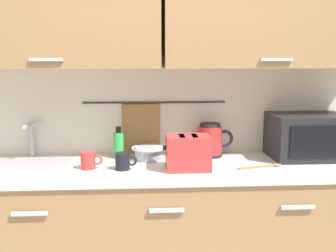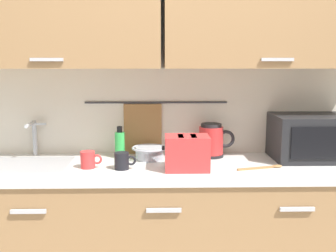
{
  "view_description": "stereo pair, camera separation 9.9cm",
  "coord_description": "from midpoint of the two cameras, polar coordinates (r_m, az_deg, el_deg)",
  "views": [
    {
      "loc": [
        -0.13,
        -2.01,
        1.51
      ],
      "look_at": [
        0.03,
        0.33,
        1.12
      ],
      "focal_mm": 44.13,
      "sensor_mm": 36.0,
      "label": 1
    },
    {
      "loc": [
        -0.03,
        -2.02,
        1.51
      ],
      "look_at": [
        0.03,
        0.33,
        1.12
      ],
      "focal_mm": 44.13,
      "sensor_mm": 36.0,
      "label": 2
    }
  ],
  "objects": [
    {
      "name": "microwave",
      "position": [
        2.66,
        17.81,
        -1.34
      ],
      "size": [
        0.46,
        0.35,
        0.27
      ],
      "color": "black",
      "rests_on": "counter_unit"
    },
    {
      "name": "mug_near_sink",
      "position": [
        2.34,
        -12.12,
        -4.69
      ],
      "size": [
        0.12,
        0.08,
        0.09
      ],
      "color": "red",
      "rests_on": "counter_unit"
    },
    {
      "name": "mixing_bowl",
      "position": [
        2.51,
        -3.81,
        -3.63
      ],
      "size": [
        0.21,
        0.21,
        0.08
      ],
      "color": "#A5ADB7",
      "rests_on": "counter_unit"
    },
    {
      "name": "electric_kettle",
      "position": [
        2.58,
        4.78,
        -1.98
      ],
      "size": [
        0.23,
        0.16,
        0.21
      ],
      "color": "black",
      "rests_on": "counter_unit"
    },
    {
      "name": "dish_soap_bottle",
      "position": [
        2.54,
        -7.94,
        -2.55
      ],
      "size": [
        0.06,
        0.06,
        0.2
      ],
      "color": "green",
      "rests_on": "counter_unit"
    },
    {
      "name": "back_wall_assembly",
      "position": [
        2.55,
        -2.12,
        9.72
      ],
      "size": [
        3.7,
        0.41,
        2.5
      ],
      "color": "silver",
      "rests_on": "ground"
    },
    {
      "name": "toaster",
      "position": [
        2.27,
        1.53,
        -3.68
      ],
      "size": [
        0.26,
        0.17,
        0.19
      ],
      "color": "red",
      "rests_on": "counter_unit"
    },
    {
      "name": "wooden_spoon",
      "position": [
        2.39,
        12.14,
        -5.45
      ],
      "size": [
        0.27,
        0.1,
        0.01
      ],
      "color": "#9E7042",
      "rests_on": "counter_unit"
    },
    {
      "name": "counter_unit",
      "position": [
        2.55,
        -2.04,
        -15.03
      ],
      "size": [
        2.53,
        0.64,
        0.9
      ],
      "color": "#997047",
      "rests_on": "ground"
    },
    {
      "name": "mug_by_kettle",
      "position": [
        2.29,
        -7.47,
        -4.86
      ],
      "size": [
        0.12,
        0.08,
        0.09
      ],
      "color": "black",
      "rests_on": "counter_unit"
    },
    {
      "name": "sink_faucet",
      "position": [
        2.69,
        -19.44,
        -1.11
      ],
      "size": [
        0.09,
        0.17,
        0.22
      ],
      "color": "#B2B5BA",
      "rests_on": "counter_unit"
    }
  ]
}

